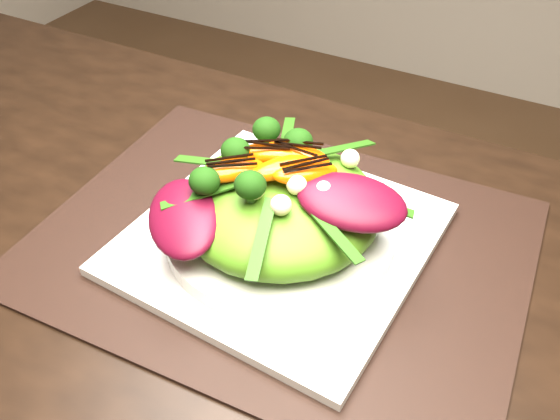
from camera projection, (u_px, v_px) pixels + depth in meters
The scene contains 10 objects.
dining_table at pixel (131, 355), 0.52m from camera, with size 1.60×0.90×0.75m, color black.
placemat at pixel (280, 243), 0.59m from camera, with size 0.47×0.36×0.00m, color black.
plate_base at pixel (280, 238), 0.59m from camera, with size 0.27×0.27×0.01m, color silver.
salad_bowl at pixel (280, 228), 0.58m from camera, with size 0.23×0.23×0.02m, color silver.
lettuce_mound at pixel (280, 205), 0.56m from camera, with size 0.19×0.19×0.07m, color #4C7C17.
radicchio_leaf at pixel (352, 202), 0.52m from camera, with size 0.10×0.06×0.02m, color #3D0615.
orange_segment at pixel (272, 157), 0.55m from camera, with size 0.06×0.03×0.02m, color #D54303.
broccoli_floret at pixel (246, 141), 0.56m from camera, with size 0.04×0.04×0.04m, color black.
macadamia_nut at pixel (310, 208), 0.50m from camera, with size 0.02×0.02×0.02m, color beige.
balsamic_drizzle at pixel (272, 149), 0.55m from camera, with size 0.05×0.00×0.00m, color black.
Camera 1 is at (0.26, -0.21, 1.16)m, focal length 38.00 mm.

